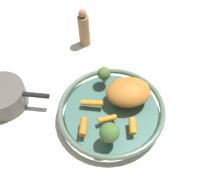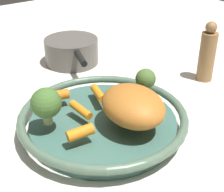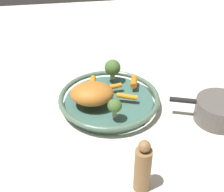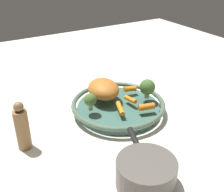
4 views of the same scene
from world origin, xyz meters
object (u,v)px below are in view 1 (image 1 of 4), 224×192
roast_chicken_piece (128,92)px  pepper_mill (84,29)px  serving_bowl (111,112)px  baby_carrot_back (83,127)px  baby_carrot_center (133,126)px  baby_carrot_near_rim (92,103)px  broccoli_floret_small (103,74)px  broccoli_floret_edge (109,133)px  saucepan (3,96)px  baby_carrot_right (107,119)px

roast_chicken_piece → pepper_mill: pepper_mill is taller
serving_bowl → baby_carrot_back: (-0.09, -0.05, 0.03)m
baby_carrot_center → roast_chicken_piece: bearing=83.0°
baby_carrot_near_rim → broccoli_floret_small: broccoli_floret_small is taller
roast_chicken_piece → broccoli_floret_edge: broccoli_floret_edge is taller
pepper_mill → saucepan: size_ratio=0.69×
baby_carrot_back → saucepan: saucepan is taller
broccoli_floret_edge → baby_carrot_near_rim: bearing=101.2°
serving_bowl → roast_chicken_piece: size_ratio=2.43×
baby_carrot_near_rim → pepper_mill: bearing=85.1°
baby_carrot_back → baby_carrot_right: (0.07, 0.01, -0.00)m
baby_carrot_center → broccoli_floret_small: 0.20m
saucepan → broccoli_floret_small: bearing=-2.6°
baby_carrot_back → broccoli_floret_small: broccoli_floret_small is taller
baby_carrot_back → broccoli_floret_edge: size_ratio=0.76×
roast_chicken_piece → baby_carrot_back: 0.17m
baby_carrot_near_rim → broccoli_floret_edge: 0.14m
saucepan → baby_carrot_right: bearing=-27.9°
serving_bowl → broccoli_floret_edge: (-0.03, -0.10, 0.06)m
serving_bowl → broccoli_floret_small: broccoli_floret_small is taller
baby_carrot_center → broccoli_floret_small: bearing=104.2°
serving_bowl → baby_carrot_back: 0.11m
baby_carrot_near_rim → broccoli_floret_edge: size_ratio=0.93×
roast_chicken_piece → baby_carrot_near_rim: (-0.11, 0.00, -0.02)m
roast_chicken_piece → saucepan: 0.40m
baby_carrot_right → broccoli_floret_edge: bearing=-96.5°
saucepan → baby_carrot_center: bearing=-28.8°
broccoli_floret_edge → roast_chicken_piece: bearing=56.5°
baby_carrot_center → baby_carrot_near_rim: bearing=132.9°
baby_carrot_back → baby_carrot_center: size_ratio=1.15×
baby_carrot_right → pepper_mill: 0.38m
baby_carrot_near_rim → broccoli_floret_small: size_ratio=1.10×
pepper_mill → broccoli_floret_edge: bearing=-90.2°
serving_bowl → baby_carrot_right: bearing=-119.1°
roast_chicken_piece → broccoli_floret_edge: size_ratio=1.92×
baby_carrot_back → baby_carrot_center: same height
baby_carrot_right → baby_carrot_center: 0.08m
baby_carrot_near_rim → pepper_mill: (0.03, 0.31, 0.02)m
baby_carrot_back → saucepan: bearing=142.8°
broccoli_floret_small → baby_carrot_near_rim: bearing=-121.7°
baby_carrot_right → baby_carrot_center: (0.07, -0.04, 0.00)m
broccoli_floret_edge → baby_carrot_center: bearing=18.1°
serving_bowl → baby_carrot_back: size_ratio=6.13×
baby_carrot_back → baby_carrot_right: baby_carrot_back is taller
baby_carrot_center → broccoli_floret_edge: (-0.07, -0.02, 0.03)m
baby_carrot_back → broccoli_floret_small: 0.19m
baby_carrot_near_rim → broccoli_floret_edge: (0.03, -0.13, 0.03)m
roast_chicken_piece → broccoli_floret_edge: bearing=-123.5°
serving_bowl → broccoli_floret_edge: 0.12m
baby_carrot_back → baby_carrot_center: 0.14m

